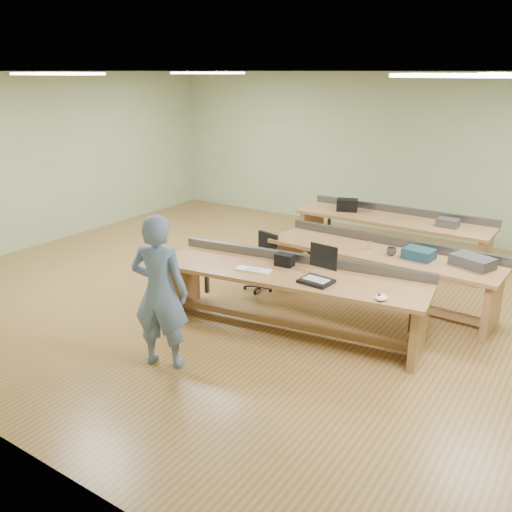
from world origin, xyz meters
name	(u,v)px	position (x,y,z in m)	size (l,w,h in m)	color
floor	(287,297)	(0.00, 0.00, 0.00)	(10.00, 10.00, 0.00)	olive
ceiling	(291,71)	(0.00, 0.00, 3.00)	(10.00, 10.00, 0.00)	silver
wall_back	(396,155)	(0.00, 4.00, 1.50)	(10.00, 0.04, 3.00)	#A0B186
wall_front	(11,289)	(0.00, -4.00, 1.50)	(10.00, 0.04, 3.00)	#A0B186
wall_left	(48,159)	(-5.00, 0.00, 1.50)	(0.04, 8.00, 3.00)	#A0B186
fluor_panels	(291,74)	(0.00, 0.00, 2.97)	(6.20, 3.50, 0.03)	white
workbench_front	(291,286)	(0.53, -0.82, 0.56)	(3.34, 1.31, 0.86)	#B3804B
workbench_mid	(382,264)	(1.14, 0.53, 0.56)	(3.10, 0.92, 0.86)	#B3804B
workbench_back	(392,229)	(0.66, 2.26, 0.56)	(3.14, 0.88, 0.86)	#B3804B
person	(160,292)	(-0.19, -2.29, 0.83)	(0.61, 0.40, 1.67)	#657BA5
laptop_base	(316,281)	(0.94, -0.97, 0.77)	(0.35, 0.29, 0.04)	black
laptop_screen	(324,256)	(0.95, -0.83, 1.03)	(0.35, 0.02, 0.28)	black
keyboard	(253,270)	(0.14, -1.05, 0.76)	(0.42, 0.14, 0.02)	white
trackball_mouse	(381,297)	(1.73, -1.03, 0.78)	(0.12, 0.15, 0.06)	white
camera_bag	(285,260)	(0.35, -0.68, 0.82)	(0.22, 0.14, 0.15)	black
task_chair	(261,269)	(-0.49, 0.08, 0.30)	(0.53, 0.53, 0.82)	black
parts_bin_teal	(419,254)	(1.63, 0.49, 0.81)	(0.37, 0.27, 0.13)	#163748
parts_bin_grey	(473,261)	(2.27, 0.56, 0.82)	(0.48, 0.31, 0.13)	#343437
mug	(391,251)	(1.30, 0.43, 0.80)	(0.13, 0.13, 0.10)	#343437
drinks_can	(369,245)	(0.97, 0.49, 0.81)	(0.06, 0.06, 0.11)	silver
storage_box_back	(347,205)	(-0.17, 2.28, 0.85)	(0.34, 0.25, 0.20)	black
tray_back	(448,223)	(1.53, 2.19, 0.81)	(0.31, 0.23, 0.13)	#343437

